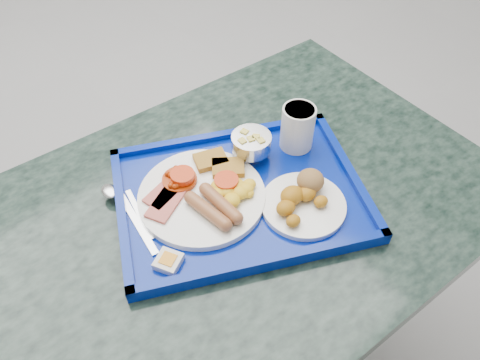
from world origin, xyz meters
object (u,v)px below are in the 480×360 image
object	(u,v)px
tray	(240,195)
main_plate	(205,193)
juice_cup	(298,126)
table	(232,255)
fruit_bowl	(251,143)
bread_plate	(303,199)

from	to	relation	value
tray	main_plate	bearing A→B (deg)	149.84
juice_cup	tray	bearing A→B (deg)	-170.33
table	main_plate	size ratio (longest dim) A/B	4.52
tray	fruit_bowl	bearing A→B (deg)	38.03
table	fruit_bowl	distance (m)	0.27
main_plate	tray	bearing A→B (deg)	-30.16
fruit_bowl	juice_cup	xyz separation A→B (m)	(0.10, -0.04, 0.02)
main_plate	bread_plate	world-z (taller)	bread_plate
main_plate	juice_cup	size ratio (longest dim) A/B	2.52
main_plate	juice_cup	xyz separation A→B (m)	(0.25, -0.00, 0.04)
fruit_bowl	juice_cup	world-z (taller)	juice_cup
juice_cup	table	bearing A→B (deg)	-170.41
table	fruit_bowl	bearing A→B (deg)	32.15
juice_cup	bread_plate	bearing A→B (deg)	-129.52
fruit_bowl	main_plate	bearing A→B (deg)	-167.55
table	bread_plate	xyz separation A→B (m)	(0.11, -0.10, 0.21)
main_plate	juice_cup	distance (m)	0.25
tray	juice_cup	size ratio (longest dim) A/B	5.90
juice_cup	main_plate	bearing A→B (deg)	179.25
tray	fruit_bowl	size ratio (longest dim) A/B	7.00
tray	fruit_bowl	distance (m)	0.12
bread_plate	juice_cup	bearing A→B (deg)	50.48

